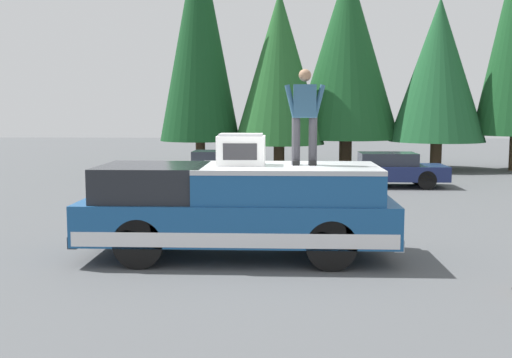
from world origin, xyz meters
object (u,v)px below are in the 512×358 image
compressor_unit (241,150)px  parked_car_white (218,167)px  parked_car_navy (385,170)px  person_on_truck_bed (305,114)px  pickup_truck (238,209)px

compressor_unit → parked_car_white: (10.81, 1.55, -1.35)m
parked_car_navy → parked_car_white: 5.82m
person_on_truck_bed → pickup_truck: bearing=96.8°
parked_car_navy → compressor_unit: bearing=157.4°
person_on_truck_bed → parked_car_navy: size_ratio=0.41×
compressor_unit → parked_car_navy: bearing=-22.6°
compressor_unit → person_on_truck_bed: size_ratio=0.50×
compressor_unit → parked_car_white: bearing=8.2°
pickup_truck → compressor_unit: (0.06, -0.05, 1.05)m
pickup_truck → parked_car_navy: bearing=-22.7°
pickup_truck → compressor_unit: 1.06m
compressor_unit → person_on_truck_bed: person_on_truck_bed is taller
parked_car_white → parked_car_navy: bearing=-96.4°
pickup_truck → parked_car_navy: 11.08m
person_on_truck_bed → parked_car_white: bearing=14.0°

